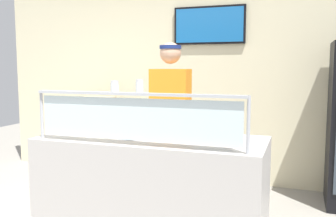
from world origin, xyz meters
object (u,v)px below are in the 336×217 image
object	(u,v)px
parmesan_shaker	(115,87)
pizza_box_stack	(95,107)
pizza_server	(135,131)
pepper_flake_shaker	(140,87)
worker_figure	(171,119)
pizza_tray	(137,134)

from	to	relation	value
parmesan_shaker	pizza_box_stack	bearing A→B (deg)	124.10
pizza_server	pizza_box_stack	world-z (taller)	pizza_box_stack
parmesan_shaker	pepper_flake_shaker	size ratio (longest dim) A/B	0.88
parmesan_shaker	worker_figure	xyz separation A→B (m)	(0.07, 1.05, -0.37)
pizza_tray	pizza_box_stack	bearing A→B (deg)	130.17
pizza_server	worker_figure	size ratio (longest dim) A/B	0.16
worker_figure	pizza_box_stack	world-z (taller)	worker_figure
pepper_flake_shaker	pizza_server	bearing A→B (deg)	120.07
pizza_tray	worker_figure	bearing A→B (deg)	85.46
worker_figure	pizza_box_stack	xyz separation A→B (m)	(-1.36, 0.86, -0.02)
pizza_tray	pizza_box_stack	distance (m)	2.03
pizza_server	parmesan_shaker	bearing A→B (deg)	-79.80
pizza_server	pizza_box_stack	bearing A→B (deg)	140.15
pepper_flake_shaker	parmesan_shaker	bearing A→B (deg)	-180.00
pizza_server	parmesan_shaker	distance (m)	0.51
worker_figure	pepper_flake_shaker	bearing A→B (deg)	-82.99
parmesan_shaker	pizza_box_stack	world-z (taller)	parmesan_shaker
pizza_tray	pizza_box_stack	world-z (taller)	pizza_box_stack
pizza_server	pepper_flake_shaker	size ratio (longest dim) A/B	2.94
pizza_server	pepper_flake_shaker	xyz separation A→B (m)	(0.20, -0.34, 0.39)
worker_figure	pizza_tray	bearing A→B (deg)	-94.54
pizza_server	parmesan_shaker	xyz separation A→B (m)	(-0.00, -0.34, 0.38)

